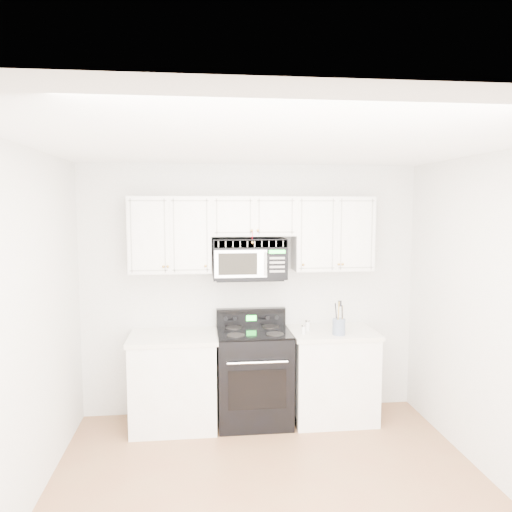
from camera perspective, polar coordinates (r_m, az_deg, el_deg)
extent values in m
cube|color=olive|center=(4.07, 2.32, -26.59)|extent=(3.50, 3.50, 0.01)
cube|color=white|center=(3.47, 2.50, 12.72)|extent=(3.50, 3.50, 0.01)
cube|color=white|center=(5.25, -0.56, -3.87)|extent=(3.50, 0.01, 2.60)
cube|color=white|center=(1.95, 11.02, -21.28)|extent=(3.50, 0.01, 2.60)
cube|color=white|center=(3.71, -25.66, -8.52)|extent=(0.01, 3.50, 2.60)
cube|color=white|center=(4.19, 26.97, -6.99)|extent=(0.01, 3.50, 2.60)
cube|color=white|center=(5.14, -9.34, -14.07)|extent=(0.82, 0.63, 0.88)
cube|color=white|center=(5.01, -9.43, -9.12)|extent=(0.86, 0.65, 0.04)
cube|color=black|center=(5.33, -9.25, -17.88)|extent=(0.82, 0.55, 0.10)
cube|color=white|center=(5.31, 8.68, -13.43)|extent=(0.82, 0.63, 0.88)
cube|color=white|center=(5.18, 8.76, -8.61)|extent=(0.86, 0.65, 0.04)
cube|color=black|center=(5.49, 8.50, -17.14)|extent=(0.82, 0.55, 0.10)
cube|color=black|center=(5.16, -0.26, -13.68)|extent=(0.72, 0.62, 0.92)
cube|color=black|center=(4.87, 0.16, -15.02)|extent=(0.55, 0.01, 0.38)
cylinder|color=silver|center=(4.76, 0.19, -12.09)|extent=(0.57, 0.02, 0.02)
cube|color=black|center=(5.03, -0.26, -8.68)|extent=(0.72, 0.62, 0.02)
cube|color=black|center=(5.27, -0.59, -7.00)|extent=(0.72, 0.08, 0.19)
cube|color=#20FF37|center=(5.22, -0.54, -7.11)|extent=(0.10, 0.00, 0.06)
cube|color=white|center=(5.00, -9.76, 2.42)|extent=(0.80, 0.33, 0.75)
cube|color=white|center=(5.17, 8.71, 2.55)|extent=(0.80, 0.33, 0.75)
cube|color=white|center=(5.01, -0.37, 4.57)|extent=(0.84, 0.33, 0.39)
sphere|color=#BB873B|center=(4.84, -10.06, -1.20)|extent=(0.03, 0.03, 0.03)
sphere|color=#BB873B|center=(4.83, -5.80, -1.15)|extent=(0.03, 0.03, 0.03)
sphere|color=#BB873B|center=(4.94, 5.42, -1.00)|extent=(0.03, 0.03, 0.03)
sphere|color=#BB873B|center=(5.02, 9.44, -0.94)|extent=(0.03, 0.03, 0.03)
sphere|color=#BB873B|center=(4.83, -0.49, 2.92)|extent=(0.03, 0.03, 0.03)
sphere|color=#BB873B|center=(4.84, 0.22, 2.93)|extent=(0.03, 0.03, 0.03)
cylinder|color=red|center=(4.83, -0.42, 2.26)|extent=(0.00, 0.00, 0.11)
sphere|color=#BB873B|center=(4.84, -0.42, 1.55)|extent=(0.04, 0.04, 0.04)
cube|color=black|center=(5.02, -0.79, -0.27)|extent=(0.73, 0.37, 0.40)
cube|color=#A29F99|center=(4.83, -0.58, 1.39)|extent=(0.71, 0.01, 0.07)
cube|color=silver|center=(4.83, -1.74, -0.91)|extent=(0.51, 0.01, 0.27)
cube|color=black|center=(4.82, -2.09, -0.92)|extent=(0.38, 0.01, 0.21)
cube|color=black|center=(4.87, 2.43, -0.85)|extent=(0.20, 0.01, 0.27)
cube|color=#20FF37|center=(4.85, 2.45, 0.49)|extent=(0.16, 0.00, 0.03)
cylinder|color=silver|center=(4.82, 1.15, -0.92)|extent=(0.02, 0.02, 0.23)
cylinder|color=slate|center=(5.00, 9.45, -7.98)|extent=(0.13, 0.13, 0.16)
cylinder|color=olive|center=(4.99, 9.85, -7.09)|extent=(0.01, 0.01, 0.27)
cylinder|color=black|center=(5.00, 9.17, -6.93)|extent=(0.01, 0.01, 0.29)
cylinder|color=olive|center=(4.94, 9.37, -6.96)|extent=(0.01, 0.01, 0.31)
cylinder|color=black|center=(4.99, 9.84, -7.09)|extent=(0.01, 0.01, 0.27)
cylinder|color=silver|center=(5.11, 5.92, -7.99)|extent=(0.04, 0.04, 0.09)
cylinder|color=silver|center=(5.09, 5.92, -7.38)|extent=(0.05, 0.05, 0.02)
cylinder|color=silver|center=(4.98, 5.46, -8.44)|extent=(0.04, 0.04, 0.08)
cylinder|color=silver|center=(4.97, 5.46, -7.93)|extent=(0.04, 0.04, 0.01)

